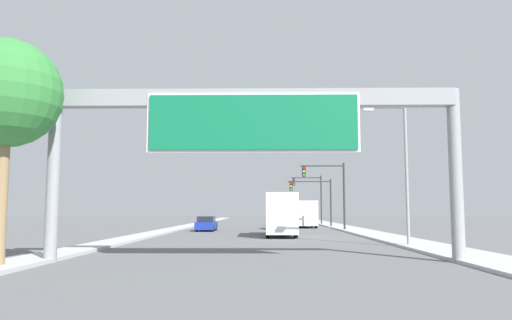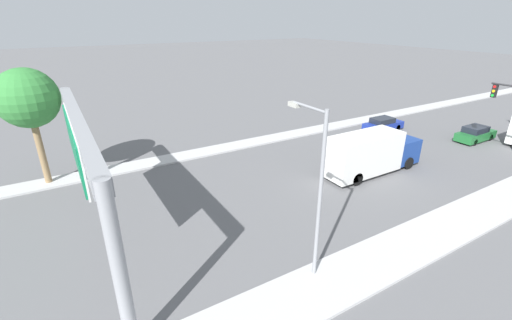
% 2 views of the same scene
% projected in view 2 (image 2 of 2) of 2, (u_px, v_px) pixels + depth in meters
% --- Properties ---
extents(median_strip_left, '(2.00, 120.00, 0.15)m').
position_uv_depth(median_strip_left, '(424.00, 108.00, 46.23)').
color(median_strip_left, '#B8B8B8').
rests_on(median_strip_left, ground).
extents(sign_gantry, '(16.92, 0.73, 7.04)m').
position_uv_depth(sign_gantry, '(79.00, 144.00, 17.11)').
color(sign_gantry, gray).
rests_on(sign_gantry, ground).
extents(car_mid_left, '(1.79, 4.63, 1.45)m').
position_uv_depth(car_mid_left, '(383.00, 124.00, 37.06)').
color(car_mid_left, navy).
rests_on(car_mid_left, ground).
extents(car_mid_center, '(1.75, 4.50, 1.53)m').
position_uv_depth(car_mid_center, '(475.00, 134.00, 33.95)').
color(car_mid_center, '#1E662D').
rests_on(car_mid_center, ground).
extents(truck_box_secondary, '(2.34, 8.70, 3.35)m').
position_uv_depth(truck_box_secondary, '(371.00, 153.00, 26.49)').
color(truck_box_secondary, navy).
rests_on(truck_box_secondary, ground).
extents(palm_tree_foreground, '(4.04, 4.04, 8.43)m').
position_uv_depth(palm_tree_foreground, '(28.00, 99.00, 23.00)').
color(palm_tree_foreground, '#8C704C').
rests_on(palm_tree_foreground, ground).
extents(street_lamp_right, '(2.50, 0.28, 8.14)m').
position_uv_depth(street_lamp_right, '(316.00, 183.00, 14.80)').
color(street_lamp_right, gray).
rests_on(street_lamp_right, ground).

